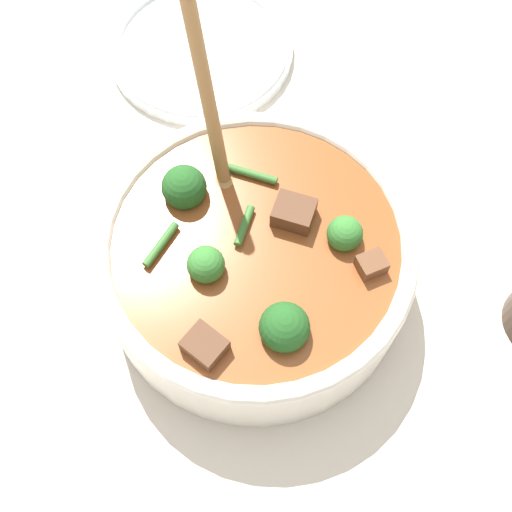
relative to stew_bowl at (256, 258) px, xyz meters
The scene contains 3 objects.
ground_plane 0.05m from the stew_bowl, 87.90° to the right, with size 4.00×4.00×0.00m, color silver.
stew_bowl is the anchor object (origin of this frame).
empty_plate 0.30m from the stew_bowl, ahead, with size 0.21×0.21×0.02m.
Camera 1 is at (-0.25, 0.01, 0.56)m, focal length 45.00 mm.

